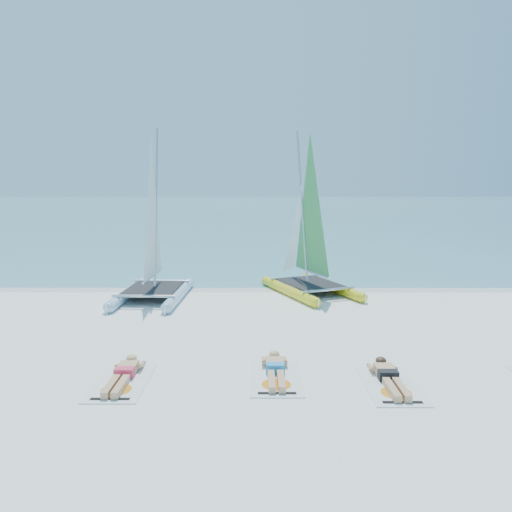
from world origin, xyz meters
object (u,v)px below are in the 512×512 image
at_px(towel_b, 276,378).
at_px(towel_c, 391,386).
at_px(sunbather_a, 124,373).
at_px(sunbather_c, 389,376).
at_px(sunbather_b, 275,369).
at_px(catamaran_blue, 153,246).
at_px(towel_a, 121,383).
at_px(catamaran_yellow, 305,240).

height_order(towel_b, towel_c, same).
relative_size(sunbather_a, sunbather_c, 1.00).
relative_size(sunbather_a, sunbather_b, 1.00).
bearing_deg(catamaran_blue, towel_a, -80.97).
distance_m(catamaran_yellow, sunbather_c, 8.37).
bearing_deg(sunbather_a, sunbather_b, 4.82).
relative_size(towel_a, sunbather_a, 1.07).
bearing_deg(sunbather_c, towel_c, -90.00).
distance_m(towel_c, sunbather_c, 0.22).
bearing_deg(catamaran_blue, towel_b, -58.63).
bearing_deg(catamaran_blue, sunbather_c, -47.29).
bearing_deg(sunbather_b, catamaran_yellow, 80.45).
height_order(towel_a, towel_c, same).
bearing_deg(towel_c, towel_a, 178.63).
distance_m(catamaran_blue, catamaran_yellow, 5.22).
xyz_separation_m(catamaran_yellow, towel_c, (0.86, -8.34, -1.81)).
xyz_separation_m(catamaran_blue, catamaran_yellow, (5.09, 1.14, 0.09)).
distance_m(sunbather_a, towel_b, 2.96).
distance_m(catamaran_yellow, towel_a, 9.44).
distance_m(sunbather_b, towel_c, 2.24).
distance_m(towel_a, sunbather_a, 0.22).
distance_m(sunbather_a, sunbather_b, 2.97).
height_order(catamaran_yellow, sunbather_a, catamaran_yellow).
height_order(sunbather_a, sunbather_b, same).
xyz_separation_m(towel_a, towel_c, (5.12, -0.12, 0.00)).
relative_size(towel_b, sunbather_b, 1.07).
bearing_deg(sunbather_b, catamaran_blue, 119.67).
bearing_deg(towel_b, sunbather_b, 90.00).
bearing_deg(sunbather_c, towel_b, 175.26).
bearing_deg(towel_a, towel_c, -1.37).
height_order(catamaran_blue, towel_a, catamaran_blue).
bearing_deg(catamaran_yellow, sunbather_b, -122.45).
height_order(towel_a, sunbather_c, sunbather_c).
relative_size(towel_c, sunbather_c, 1.07).
distance_m(towel_a, sunbather_c, 5.12).
bearing_deg(towel_a, catamaran_yellow, 62.57).
xyz_separation_m(sunbather_a, sunbather_c, (5.12, -0.12, 0.00)).
relative_size(sunbather_b, sunbather_c, 1.00).
distance_m(towel_a, towel_b, 2.97).
height_order(catamaran_yellow, towel_c, catamaran_yellow).
xyz_separation_m(catamaran_blue, sunbather_a, (0.82, -6.89, -1.61)).
xyz_separation_m(sunbather_b, towel_c, (2.17, -0.56, -0.11)).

